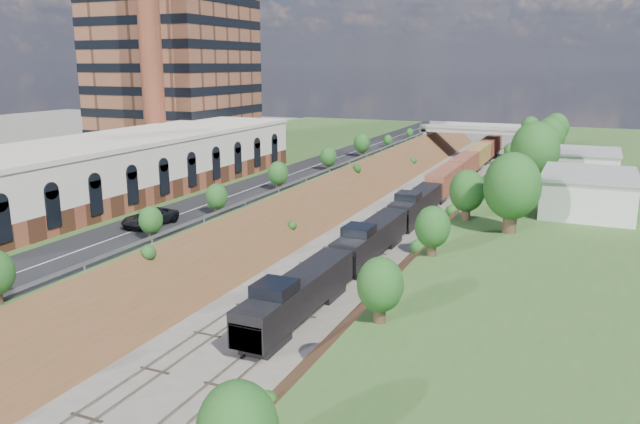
# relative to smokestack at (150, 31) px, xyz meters

# --- Properties ---
(platform_left) EXTENTS (44.00, 180.00, 5.00)m
(platform_left) POSITION_rel_smokestack_xyz_m (3.00, 4.00, -22.50)
(platform_left) COLOR #335E27
(platform_left) RESTS_ON ground
(embankment_left) EXTENTS (10.00, 180.00, 10.00)m
(embankment_left) POSITION_rel_smokestack_xyz_m (25.00, 4.00, -25.00)
(embankment_left) COLOR brown
(embankment_left) RESTS_ON ground
(embankment_right) EXTENTS (10.00, 180.00, 10.00)m
(embankment_right) POSITION_rel_smokestack_xyz_m (47.00, 4.00, -25.00)
(embankment_right) COLOR brown
(embankment_right) RESTS_ON ground
(rail_left_track) EXTENTS (1.58, 180.00, 0.18)m
(rail_left_track) POSITION_rel_smokestack_xyz_m (33.40, 4.00, -24.91)
(rail_left_track) COLOR gray
(rail_left_track) RESTS_ON ground
(rail_right_track) EXTENTS (1.58, 180.00, 0.18)m
(rail_right_track) POSITION_rel_smokestack_xyz_m (38.60, 4.00, -24.91)
(rail_right_track) COLOR gray
(rail_right_track) RESTS_ON ground
(road) EXTENTS (8.00, 180.00, 0.10)m
(road) POSITION_rel_smokestack_xyz_m (20.50, 4.00, -19.95)
(road) COLOR black
(road) RESTS_ON platform_left
(guardrail) EXTENTS (0.10, 171.00, 0.70)m
(guardrail) POSITION_rel_smokestack_xyz_m (24.60, 3.80, -19.45)
(guardrail) COLOR #99999E
(guardrail) RESTS_ON platform_left
(commercial_building) EXTENTS (14.30, 62.30, 7.00)m
(commercial_building) POSITION_rel_smokestack_xyz_m (8.00, -18.00, -16.49)
(commercial_building) COLOR brown
(commercial_building) RESTS_ON platform_left
(smokestack) EXTENTS (3.20, 3.20, 40.00)m
(smokestack) POSITION_rel_smokestack_xyz_m (0.00, 0.00, 0.00)
(smokestack) COLOR brown
(smokestack) RESTS_ON platform_left
(overpass) EXTENTS (24.50, 8.30, 7.40)m
(overpass) POSITION_rel_smokestack_xyz_m (36.00, 66.00, -20.08)
(overpass) COLOR gray
(overpass) RESTS_ON ground
(white_building_near) EXTENTS (9.00, 12.00, 4.00)m
(white_building_near) POSITION_rel_smokestack_xyz_m (59.50, -4.00, -18.00)
(white_building_near) COLOR silver
(white_building_near) RESTS_ON platform_right
(white_building_far) EXTENTS (8.00, 10.00, 3.60)m
(white_building_far) POSITION_rel_smokestack_xyz_m (59.00, 18.00, -18.20)
(white_building_far) COLOR silver
(white_building_far) RESTS_ON platform_right
(tree_right_large) EXTENTS (5.25, 5.25, 7.61)m
(tree_right_large) POSITION_rel_smokestack_xyz_m (53.00, -16.00, -15.62)
(tree_right_large) COLOR #473323
(tree_right_large) RESTS_ON platform_right
(tree_left_crest) EXTENTS (2.45, 2.45, 3.55)m
(tree_left_crest) POSITION_rel_smokestack_xyz_m (24.20, -36.00, -17.96)
(tree_left_crest) COLOR #473323
(tree_left_crest) RESTS_ON platform_left
(freight_train) EXTENTS (2.87, 116.23, 4.55)m
(freight_train) POSITION_rel_smokestack_xyz_m (38.60, 19.87, -22.53)
(freight_train) COLOR black
(freight_train) RESTS_ON ground
(suv) EXTENTS (3.61, 6.20, 1.62)m
(suv) POSITION_rel_smokestack_xyz_m (20.60, -27.68, -19.09)
(suv) COLOR black
(suv) RESTS_ON road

